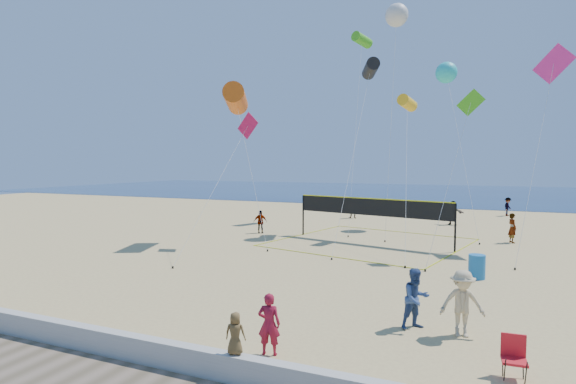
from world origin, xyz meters
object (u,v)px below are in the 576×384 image
at_px(woman, 269,324).
at_px(volleyball_net, 371,212).
at_px(camp_chair, 514,354).
at_px(trash_barrel, 477,267).

xyz_separation_m(woman, volleyball_net, (-1.12, 16.21, 1.05)).
distance_m(camp_chair, volleyball_net, 16.60).
bearing_deg(trash_barrel, woman, -115.35).
height_order(trash_barrel, volleyball_net, volleyball_net).
bearing_deg(woman, trash_barrel, -129.24).
relative_size(camp_chair, volleyball_net, 0.09).
relative_size(camp_chair, trash_barrel, 1.07).
bearing_deg(trash_barrel, camp_chair, -84.93).
bearing_deg(camp_chair, volleyball_net, 109.82).
distance_m(woman, camp_chair, 5.51).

